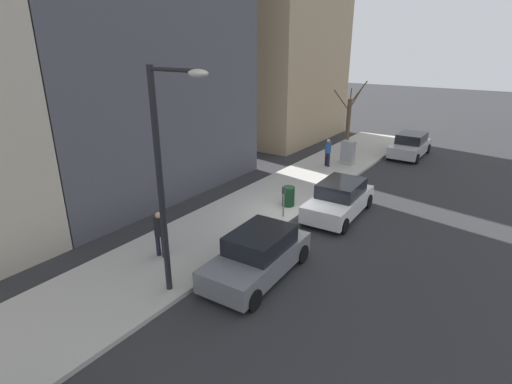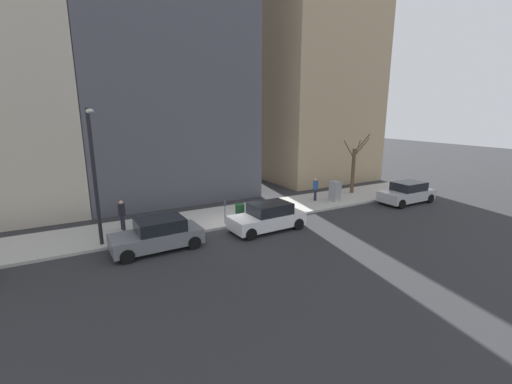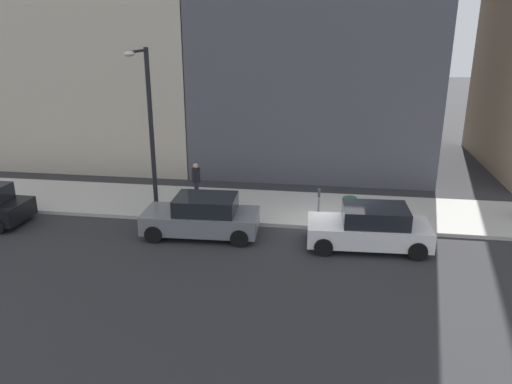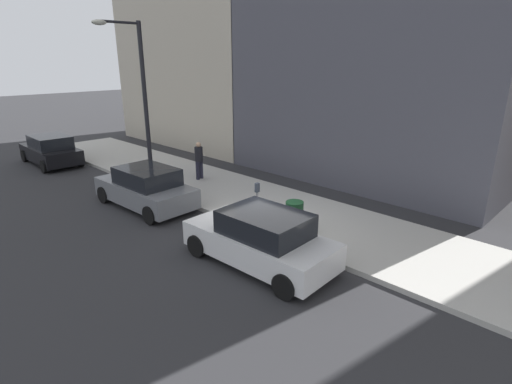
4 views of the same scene
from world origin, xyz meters
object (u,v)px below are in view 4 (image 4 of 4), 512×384
object	(u,v)px
parked_car_black	(51,150)
pedestrian_midblock	(199,158)
streetlamp	(138,91)
parking_meter	(257,198)
trash_bin	(294,215)
parked_car_white	(261,239)
parked_car_grey	(146,188)

from	to	relation	value
parked_car_black	pedestrian_midblock	distance (m)	8.72
streetlamp	pedestrian_midblock	bearing A→B (deg)	-32.76
parking_meter	pedestrian_midblock	bearing A→B (deg)	71.59
parked_car_black	pedestrian_midblock	size ratio (longest dim) A/B	2.55
parked_car_black	pedestrian_midblock	xyz separation A→B (m)	(3.45, -8.00, 0.35)
parked_car_black	trash_bin	xyz separation A→B (m)	(2.13, -14.50, -0.14)
parking_meter	streetlamp	distance (m)	7.23
parked_car_black	pedestrian_midblock	world-z (taller)	pedestrian_midblock
parked_car_white	parked_car_black	world-z (taller)	same
parking_meter	pedestrian_midblock	xyz separation A→B (m)	(1.77, 5.31, 0.11)
parked_car_grey	parked_car_white	bearing A→B (deg)	-93.95
pedestrian_midblock	streetlamp	bearing A→B (deg)	135.98
parked_car_white	trash_bin	xyz separation A→B (m)	(2.18, 0.64, -0.14)
parked_car_black	parking_meter	distance (m)	13.42
parked_car_grey	trash_bin	world-z (taller)	parked_car_grey
trash_bin	pedestrian_midblock	xyz separation A→B (m)	(1.32, 6.50, 0.49)
pedestrian_midblock	parked_car_grey	bearing A→B (deg)	-172.87
parked_car_grey	streetlamp	bearing A→B (deg)	57.20
parked_car_grey	parked_car_black	bearing A→B (deg)	88.54
parking_meter	trash_bin	bearing A→B (deg)	-69.25
parked_car_grey	streetlamp	xyz separation A→B (m)	(1.39, 2.35, 3.28)
parked_car_white	parked_car_grey	world-z (taller)	same
parked_car_black	trash_bin	distance (m)	14.66
parked_car_white	parked_car_grey	bearing A→B (deg)	86.06
parked_car_white	trash_bin	size ratio (longest dim) A/B	4.74
streetlamp	trash_bin	world-z (taller)	streetlamp
parked_car_white	streetlamp	size ratio (longest dim) A/B	0.66
parked_car_grey	pedestrian_midblock	distance (m)	3.52
parking_meter	streetlamp	size ratio (longest dim) A/B	0.21
streetlamp	trash_bin	distance (m)	8.49
parked_car_black	parking_meter	size ratio (longest dim) A/B	3.13
parked_car_white	trash_bin	bearing A→B (deg)	14.16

